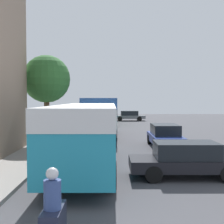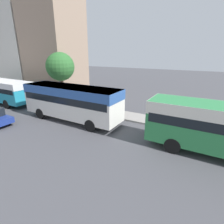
# 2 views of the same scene
# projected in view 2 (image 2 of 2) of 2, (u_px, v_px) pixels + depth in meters

# --- Properties ---
(building_corner) EXTENTS (5.99, 9.19, 12.88)m
(building_corner) POSITION_uv_depth(u_px,v_px,m) (18.00, 50.00, 28.95)
(building_corner) COLOR beige
(building_corner) RESTS_ON ground_plane
(building_midblock) EXTENTS (6.02, 7.35, 12.82)m
(building_midblock) POSITION_uv_depth(u_px,v_px,m) (55.00, 50.00, 24.91)
(building_midblock) COLOR gray
(building_midblock) RESTS_ON ground_plane
(bus_following) EXTENTS (2.60, 9.52, 3.18)m
(bus_following) POSITION_uv_depth(u_px,v_px,m) (71.00, 99.00, 15.62)
(bus_following) COLOR silver
(bus_following) RESTS_ON ground_plane
(pedestrian_near_curb) EXTENTS (0.36, 0.36, 1.63)m
(pedestrian_near_curb) POSITION_uv_depth(u_px,v_px,m) (90.00, 99.00, 19.64)
(pedestrian_near_curb) COLOR #232838
(pedestrian_near_curb) RESTS_ON sidewalk
(street_tree) EXTENTS (3.21, 3.21, 5.92)m
(street_tree) POSITION_uv_depth(u_px,v_px,m) (60.00, 67.00, 19.92)
(street_tree) COLOR brown
(street_tree) RESTS_ON sidewalk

